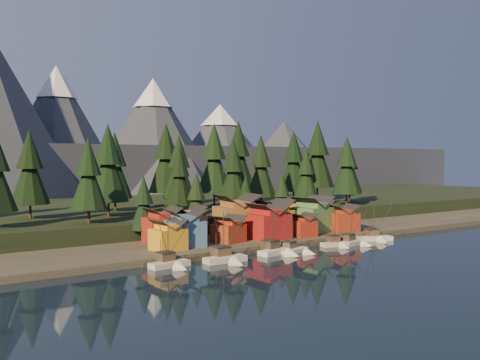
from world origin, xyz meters
TOP-DOWN VIEW (x-y plane):
  - ground at (0.00, 0.00)m, footprint 500.00×500.00m
  - shore_strip at (0.00, 40.00)m, footprint 400.00×50.00m
  - hillside at (0.00, 90.00)m, footprint 420.00×100.00m
  - dock at (0.00, 16.50)m, footprint 80.00×4.00m
  - mountain_ridge at (-4.20, 213.59)m, footprint 560.00×190.00m
  - boat_0 at (-35.00, 10.73)m, footprint 9.45×10.13m
  - boat_1 at (-22.35, 8.41)m, footprint 10.23×11.13m
  - boat_2 at (-6.64, 9.66)m, footprint 10.50×11.08m
  - boat_3 at (-1.72, 8.70)m, footprint 9.37×9.83m
  - boat_4 at (13.22, 9.79)m, footprint 8.80×9.31m
  - boat_5 at (18.77, 8.88)m, footprint 8.88×9.43m
  - boat_6 at (28.99, 10.43)m, footprint 10.54×11.05m
  - house_front_0 at (-29.53, 23.21)m, footprint 7.80×7.43m
  - house_front_1 at (-23.61, 25.64)m, footprint 10.40×10.13m
  - house_front_2 at (-11.33, 24.80)m, footprint 8.51×8.55m
  - house_front_3 at (0.52, 23.26)m, footprint 9.61×9.17m
  - house_front_4 at (11.39, 21.78)m, footprint 6.57×7.03m
  - house_front_5 at (19.82, 26.73)m, footprint 11.14×10.39m
  - house_front_6 at (27.88, 22.46)m, footprint 9.28×8.94m
  - house_back_0 at (-25.89, 33.66)m, footprint 8.74×8.43m
  - house_back_1 at (-17.96, 34.13)m, footprint 9.05×9.14m
  - house_back_2 at (-3.08, 33.08)m, footprint 12.34×11.60m
  - house_back_3 at (7.96, 30.33)m, footprint 9.84×8.82m
  - house_back_4 at (20.79, 32.58)m, footprint 9.97×9.69m
  - house_back_5 at (28.66, 33.71)m, footprint 9.11×9.18m
  - tree_hill_1 at (-50.00, 68.00)m, footprint 10.90×10.90m
  - tree_hill_2 at (-40.00, 48.00)m, footprint 9.72×9.72m
  - tree_hill_3 at (-30.00, 60.00)m, footprint 11.75×11.75m
  - tree_hill_4 at (-22.00, 75.00)m, footprint 11.07×11.07m
  - tree_hill_5 at (-12.00, 50.00)m, footprint 9.03×9.03m
  - tree_hill_6 at (-4.00, 65.00)m, footprint 10.76×10.76m
  - tree_hill_7 at (6.00, 48.00)m, footprint 9.97×9.97m
  - tree_hill_8 at (14.00, 72.00)m, footprint 12.82×12.82m
  - tree_hill_9 at (22.00, 55.00)m, footprint 10.87×10.87m
  - tree_hill_10 at (30.00, 80.00)m, footprint 13.64×13.64m
  - tree_hill_11 at (38.00, 50.00)m, footprint 8.87×8.87m
  - tree_hill_12 at (46.00, 66.00)m, footprint 11.98×11.98m
  - tree_hill_13 at (56.00, 48.00)m, footprint 10.88×10.88m
  - tree_hill_14 at (64.00, 72.00)m, footprint 14.05×14.05m
  - tree_hill_15 at (0.00, 82.00)m, footprint 12.88×12.88m
  - tree_hill_17 at (68.00, 58.00)m, footprint 9.85×9.85m
  - tree_shore_0 at (-28.00, 40.00)m, footprint 7.38×7.38m
  - tree_shore_1 at (-12.00, 40.00)m, footprint 7.73×7.73m
  - tree_shore_2 at (5.00, 40.00)m, footprint 7.20×7.20m
  - tree_shore_3 at (19.00, 40.00)m, footprint 7.38×7.38m
  - tree_shore_4 at (31.00, 40.00)m, footprint 6.25×6.25m

SIDE VIEW (x-z plane):
  - ground at x=0.00m, z-range 0.00..0.00m
  - dock at x=0.00m, z-range 0.00..1.00m
  - shore_strip at x=0.00m, z-range 0.00..1.50m
  - boat_3 at x=-1.72m, z-range -3.14..6.84m
  - boat_4 at x=13.22m, z-range -3.19..7.32m
  - boat_5 at x=18.77m, z-range -3.26..7.57m
  - boat_6 at x=28.99m, z-range -3.66..8.17m
  - boat_0 at x=-35.00m, z-range -3.51..8.10m
  - boat_2 at x=-6.64m, z-range -3.76..8.55m
  - boat_1 at x=-22.35m, z-range -3.82..8.72m
  - hillside at x=0.00m, z-range 0.00..6.00m
  - house_front_4 at x=11.39m, z-range 1.66..8.02m
  - house_front_2 at x=-11.33m, z-range 1.68..8.57m
  - house_front_0 at x=-29.53m, z-range 1.69..8.99m
  - house_front_6 at x=27.88m, z-range 1.70..9.60m
  - house_back_5 at x=28.66m, z-range 1.71..10.08m
  - house_back_1 at x=-17.96m, z-range 1.72..10.75m
  - house_back_0 at x=-25.89m, z-range 1.73..10.84m
  - house_front_1 at x=-23.61m, z-range 1.73..10.89m
  - house_back_4 at x=20.79m, z-range 1.74..11.18m
  - house_front_3 at x=0.52m, z-range 1.75..11.44m
  - house_back_3 at x=7.96m, z-range 1.75..11.50m
  - house_front_5 at x=19.82m, z-range 1.76..12.18m
  - house_back_2 at x=-3.08m, z-range 1.79..13.40m
  - tree_shore_4 at x=31.00m, z-range 2.17..16.74m
  - tree_shore_2 at x=5.00m, z-range 2.27..19.04m
  - tree_shore_0 at x=-28.00m, z-range 2.29..19.48m
  - tree_shore_3 at x=19.00m, z-range 2.29..19.49m
  - tree_shore_1 at x=-12.00m, z-range 2.33..20.34m
  - tree_hill_11 at x=38.00m, z-range 6.96..27.62m
  - tree_hill_5 at x=-12.00m, z-range 6.98..28.02m
  - tree_hill_2 at x=-40.00m, z-range 7.05..29.71m
  - tree_hill_17 at x=68.00m, z-range 7.07..30.02m
  - tree_hill_7 at x=6.00m, z-range 7.08..30.30m
  - tree_hill_6 at x=-4.00m, z-range 7.17..32.22m
  - tree_hill_9 at x=22.00m, z-range 7.18..32.50m
  - tree_hill_13 at x=56.00m, z-range 7.18..32.53m
  - tree_hill_1 at x=-50.00m, z-range 7.18..32.59m
  - tree_hill_4 at x=-22.00m, z-range 7.20..32.99m
  - tree_hill_3 at x=-30.00m, z-range 7.28..34.66m
  - tree_hill_12 at x=46.00m, z-range 7.30..35.20m
  - tree_hill_8 at x=14.00m, z-range 7.40..37.27m
  - tree_hill_15 at x=0.00m, z-range 7.40..37.41m
  - tree_hill_10 at x=30.00m, z-range 7.49..39.26m
  - tree_hill_14 at x=64.00m, z-range 7.53..40.26m
  - mountain_ridge at x=-4.20m, z-range -18.94..71.06m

